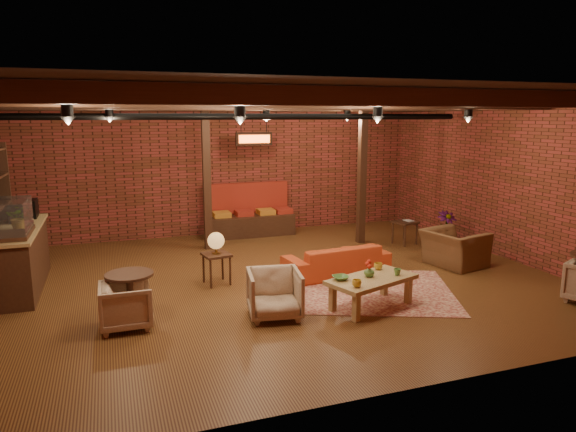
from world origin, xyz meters
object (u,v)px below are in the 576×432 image
object	(u,v)px
armchair_b	(274,292)
armchair_right	(454,242)
plant_tall	(448,194)
side_table_book	(405,223)
sofa	(336,260)
round_table_left	(130,289)
coffee_table	(371,281)
side_table_lamp	(216,245)
armchair_a	(126,303)

from	to	relation	value
armchair_b	armchair_right	xyz separation A→B (m)	(4.08, 1.32, 0.08)
plant_tall	side_table_book	bearing A→B (deg)	144.42
sofa	round_table_left	distance (m)	3.78
round_table_left	armchair_right	world-z (taller)	armchair_right
round_table_left	plant_tall	distance (m)	7.14
coffee_table	side_table_lamp	xyz separation A→B (m)	(-1.96, 1.88, 0.28)
armchair_right	coffee_table	bearing A→B (deg)	107.46
armchair_right	plant_tall	bearing A→B (deg)	-41.88
armchair_a	plant_tall	world-z (taller)	plant_tall
armchair_b	round_table_left	bearing A→B (deg)	173.62
coffee_table	side_table_book	xyz separation A→B (m)	(2.63, 3.27, 0.07)
armchair_a	round_table_left	bearing A→B (deg)	-16.55
sofa	armchair_right	size ratio (longest dim) A/B	1.81
side_table_lamp	round_table_left	size ratio (longest dim) A/B	1.31
sofa	armchair_a	distance (m)	3.90
round_table_left	armchair_b	xyz separation A→B (m)	(1.96, -0.55, -0.09)
side_table_lamp	round_table_left	world-z (taller)	side_table_lamp
sofa	round_table_left	world-z (taller)	round_table_left
sofa	side_table_lamp	bearing A→B (deg)	-11.50
sofa	coffee_table	bearing A→B (deg)	77.40
armchair_right	side_table_book	world-z (taller)	armchair_right
side_table_lamp	side_table_book	bearing A→B (deg)	16.76
round_table_left	side_table_book	size ratio (longest dim) A/B	1.21
sofa	plant_tall	size ratio (longest dim) A/B	0.81
coffee_table	side_table_book	bearing A→B (deg)	51.11
side_table_book	sofa	bearing A→B (deg)	-146.58
side_table_book	plant_tall	bearing A→B (deg)	-35.58
armchair_b	sofa	bearing A→B (deg)	51.58
plant_tall	coffee_table	bearing A→B (deg)	-140.69
sofa	armchair_right	distance (m)	2.42
side_table_lamp	plant_tall	size ratio (longest dim) A/B	0.38
sofa	plant_tall	bearing A→B (deg)	-166.63
side_table_book	plant_tall	world-z (taller)	plant_tall
sofa	side_table_lamp	world-z (taller)	side_table_lamp
sofa	side_table_book	distance (m)	2.92
side_table_lamp	armchair_a	distance (m)	2.14
coffee_table	round_table_left	size ratio (longest dim) A/B	2.19
armchair_b	side_table_book	size ratio (longest dim) A/B	1.33
round_table_left	armchair_right	size ratio (longest dim) A/B	0.65
coffee_table	side_table_book	world-z (taller)	coffee_table
sofa	side_table_book	size ratio (longest dim) A/B	3.35
coffee_table	armchair_a	bearing A→B (deg)	172.70
armchair_right	side_table_lamp	bearing A→B (deg)	72.92
side_table_book	round_table_left	bearing A→B (deg)	-156.93
armchair_a	plant_tall	xyz separation A→B (m)	(6.87, 2.30, 0.85)
side_table_lamp	armchair_b	xyz separation A→B (m)	(0.48, -1.75, -0.31)
armchair_b	coffee_table	bearing A→B (deg)	4.23
coffee_table	round_table_left	xyz separation A→B (m)	(-3.44, 0.68, 0.05)
coffee_table	plant_tall	world-z (taller)	plant_tall
round_table_left	armchair_b	world-z (taller)	armchair_b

